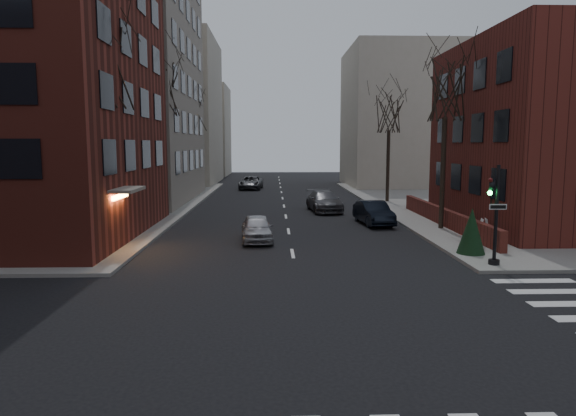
{
  "coord_description": "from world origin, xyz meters",
  "views": [
    {
      "loc": [
        -0.89,
        -10.94,
        4.97
      ],
      "look_at": [
        -0.18,
        12.76,
        2.0
      ],
      "focal_mm": 32.0,
      "sensor_mm": 36.0,
      "label": 1
    }
  ],
  "objects_px": {
    "tree_right_a": "(446,89)",
    "tree_right_b": "(389,112)",
    "evergreen_shrub": "(472,231)",
    "tree_left_b": "(160,87)",
    "parked_sedan": "(373,213)",
    "car_lane_silver": "(257,228)",
    "car_lane_far": "(251,183)",
    "tree_left_a": "(104,69)",
    "tree_left_c": "(191,112)",
    "streetlamp_far": "(201,151)",
    "traffic_signal": "(494,221)",
    "streetlamp_near": "(158,156)",
    "car_lane_gray": "(324,201)",
    "sandwich_board": "(484,228)"
  },
  "relations": [
    {
      "from": "tree_right_a",
      "to": "tree_right_b",
      "type": "distance_m",
      "value": 14.01
    },
    {
      "from": "evergreen_shrub",
      "to": "tree_left_b",
      "type": "bearing_deg",
      "value": 138.2
    },
    {
      "from": "parked_sedan",
      "to": "car_lane_silver",
      "type": "distance_m",
      "value": 8.81
    },
    {
      "from": "car_lane_far",
      "to": "tree_left_a",
      "type": "bearing_deg",
      "value": -96.28
    },
    {
      "from": "tree_left_c",
      "to": "streetlamp_far",
      "type": "xyz_separation_m",
      "value": [
        0.6,
        2.0,
        -3.79
      ]
    },
    {
      "from": "tree_left_b",
      "to": "tree_left_c",
      "type": "height_order",
      "value": "tree_left_b"
    },
    {
      "from": "tree_left_c",
      "to": "tree_right_a",
      "type": "relative_size",
      "value": 1.0
    },
    {
      "from": "traffic_signal",
      "to": "streetlamp_far",
      "type": "bearing_deg",
      "value": 116.06
    },
    {
      "from": "tree_left_c",
      "to": "car_lane_silver",
      "type": "relative_size",
      "value": 2.49
    },
    {
      "from": "traffic_signal",
      "to": "parked_sedan",
      "type": "xyz_separation_m",
      "value": [
        -2.59,
        11.39,
        -1.18
      ]
    },
    {
      "from": "parked_sedan",
      "to": "car_lane_far",
      "type": "relative_size",
      "value": 0.86
    },
    {
      "from": "tree_right_a",
      "to": "parked_sedan",
      "type": "xyz_separation_m",
      "value": [
        -3.45,
        2.38,
        -7.3
      ]
    },
    {
      "from": "tree_left_b",
      "to": "tree_right_a",
      "type": "xyz_separation_m",
      "value": [
        17.6,
        -8.0,
        -0.88
      ]
    },
    {
      "from": "tree_right_a",
      "to": "streetlamp_near",
      "type": "relative_size",
      "value": 1.55
    },
    {
      "from": "car_lane_gray",
      "to": "sandwich_board",
      "type": "distance_m",
      "value": 13.79
    },
    {
      "from": "tree_left_a",
      "to": "evergreen_shrub",
      "type": "xyz_separation_m",
      "value": [
        16.67,
        -2.9,
        -7.31
      ]
    },
    {
      "from": "tree_left_a",
      "to": "car_lane_silver",
      "type": "distance_m",
      "value": 10.6
    },
    {
      "from": "car_lane_silver",
      "to": "car_lane_far",
      "type": "relative_size",
      "value": 0.76
    },
    {
      "from": "tree_right_b",
      "to": "streetlamp_near",
      "type": "distance_m",
      "value": 20.01
    },
    {
      "from": "tree_right_b",
      "to": "car_lane_far",
      "type": "distance_m",
      "value": 19.55
    },
    {
      "from": "tree_left_a",
      "to": "tree_right_a",
      "type": "distance_m",
      "value": 18.05
    },
    {
      "from": "tree_left_a",
      "to": "tree_left_b",
      "type": "relative_size",
      "value": 0.95
    },
    {
      "from": "parked_sedan",
      "to": "evergreen_shrub",
      "type": "bearing_deg",
      "value": -81.06
    },
    {
      "from": "tree_right_a",
      "to": "car_lane_gray",
      "type": "xyz_separation_m",
      "value": [
        -5.89,
        8.7,
        -7.28
      ]
    },
    {
      "from": "tree_right_b",
      "to": "streetlamp_far",
      "type": "bearing_deg",
      "value": 149.53
    },
    {
      "from": "tree_right_a",
      "to": "parked_sedan",
      "type": "height_order",
      "value": "tree_right_a"
    },
    {
      "from": "tree_left_b",
      "to": "parked_sedan",
      "type": "relative_size",
      "value": 2.45
    },
    {
      "from": "tree_left_a",
      "to": "streetlamp_near",
      "type": "xyz_separation_m",
      "value": [
        0.6,
        8.0,
        -4.23
      ]
    },
    {
      "from": "tree_left_c",
      "to": "streetlamp_near",
      "type": "height_order",
      "value": "tree_left_c"
    },
    {
      "from": "streetlamp_far",
      "to": "evergreen_shrub",
      "type": "bearing_deg",
      "value": -62.53
    },
    {
      "from": "car_lane_far",
      "to": "sandwich_board",
      "type": "bearing_deg",
      "value": -63.12
    },
    {
      "from": "car_lane_far",
      "to": "sandwich_board",
      "type": "relative_size",
      "value": 5.11
    },
    {
      "from": "tree_right_b",
      "to": "car_lane_silver",
      "type": "height_order",
      "value": "tree_right_b"
    },
    {
      "from": "tree_right_b",
      "to": "streetlamp_far",
      "type": "xyz_separation_m",
      "value": [
        -17.0,
        10.0,
        -3.35
      ]
    },
    {
      "from": "parked_sedan",
      "to": "sandwich_board",
      "type": "bearing_deg",
      "value": -56.07
    },
    {
      "from": "tree_left_a",
      "to": "tree_left_c",
      "type": "height_order",
      "value": "tree_left_a"
    },
    {
      "from": "tree_left_b",
      "to": "tree_left_c",
      "type": "distance_m",
      "value": 14.03
    },
    {
      "from": "tree_right_b",
      "to": "sandwich_board",
      "type": "distance_m",
      "value": 18.52
    },
    {
      "from": "tree_right_b",
      "to": "evergreen_shrub",
      "type": "relative_size",
      "value": 4.53
    },
    {
      "from": "parked_sedan",
      "to": "car_lane_gray",
      "type": "xyz_separation_m",
      "value": [
        -2.44,
        6.32,
        0.03
      ]
    },
    {
      "from": "traffic_signal",
      "to": "parked_sedan",
      "type": "bearing_deg",
      "value": 102.8
    },
    {
      "from": "streetlamp_far",
      "to": "car_lane_far",
      "type": "bearing_deg",
      "value": 37.24
    },
    {
      "from": "streetlamp_far",
      "to": "car_lane_silver",
      "type": "bearing_deg",
      "value": -76.45
    },
    {
      "from": "tree_left_a",
      "to": "streetlamp_far",
      "type": "distance_m",
      "value": 28.32
    },
    {
      "from": "streetlamp_near",
      "to": "car_lane_silver",
      "type": "bearing_deg",
      "value": -46.72
    },
    {
      "from": "streetlamp_far",
      "to": "sandwich_board",
      "type": "bearing_deg",
      "value": -56.14
    },
    {
      "from": "parked_sedan",
      "to": "tree_left_a",
      "type": "bearing_deg",
      "value": -161.95
    },
    {
      "from": "tree_left_b",
      "to": "car_lane_far",
      "type": "height_order",
      "value": "tree_left_b"
    },
    {
      "from": "tree_left_b",
      "to": "evergreen_shrub",
      "type": "relative_size",
      "value": 5.32
    },
    {
      "from": "tree_left_b",
      "to": "tree_left_a",
      "type": "bearing_deg",
      "value": -90.0
    }
  ]
}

